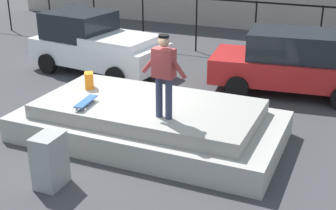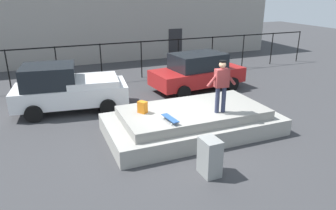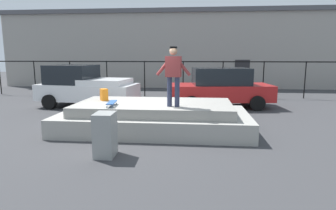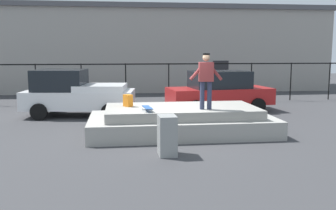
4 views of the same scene
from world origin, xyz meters
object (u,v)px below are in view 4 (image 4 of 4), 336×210
(skateboarder, at_px, (206,77))
(car_red_sedan_mid, at_px, (219,91))
(backpack, at_px, (128,101))
(car_white_pickup_near, at_px, (76,93))
(utility_box, at_px, (167,135))
(skateboard, at_px, (147,108))

(skateboarder, relative_size, car_red_sedan_mid, 0.37)
(skateboarder, relative_size, backpack, 4.43)
(car_white_pickup_near, bearing_deg, utility_box, -65.01)
(car_white_pickup_near, relative_size, car_red_sedan_mid, 0.98)
(utility_box, bearing_deg, car_white_pickup_near, 113.14)
(skateboarder, height_order, car_red_sedan_mid, skateboarder)
(car_white_pickup_near, bearing_deg, backpack, -59.96)
(car_white_pickup_near, relative_size, utility_box, 4.46)
(skateboarder, bearing_deg, utility_box, -126.68)
(utility_box, bearing_deg, skateboarder, 51.48)
(skateboarder, bearing_deg, car_white_pickup_near, 134.81)
(skateboard, bearing_deg, utility_box, -78.58)
(skateboard, distance_m, car_red_sedan_mid, 6.12)
(skateboard, height_order, car_red_sedan_mid, car_red_sedan_mid)
(skateboarder, bearing_deg, car_red_sedan_mid, 70.65)
(skateboarder, xyz_separation_m, car_red_sedan_mid, (1.73, 4.92, -0.95))
(skateboarder, xyz_separation_m, backpack, (-2.33, 0.89, -0.79))
(skateboard, relative_size, utility_box, 0.78)
(utility_box, bearing_deg, backpack, 106.24)
(skateboarder, bearing_deg, backpack, 159.03)
(car_red_sedan_mid, bearing_deg, car_white_pickup_near, -174.95)
(skateboarder, relative_size, utility_box, 1.67)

